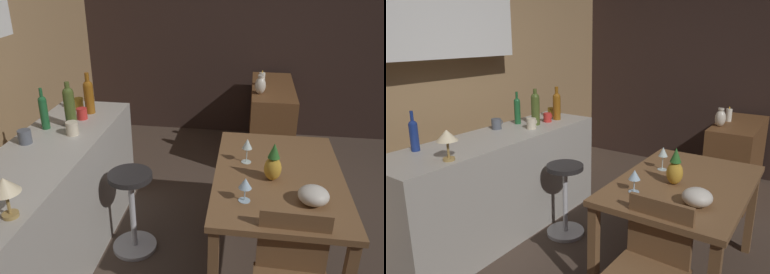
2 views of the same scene
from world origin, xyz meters
TOP-DOWN VIEW (x-y plane):
  - ground_plane at (0.00, 0.00)m, footprint 9.00×9.00m
  - wall_kitchen_back at (-0.06, 2.08)m, footprint 5.20×0.33m
  - wall_side_right at (2.55, 0.30)m, footprint 0.10×4.40m
  - dining_table at (0.09, -0.20)m, footprint 1.30×0.85m
  - kitchen_counter at (-0.17, 1.35)m, footprint 2.10×0.60m
  - sideboard_cabinet at (1.85, -0.23)m, footprint 1.10×0.44m
  - chair_near_window at (-0.62, -0.26)m, footprint 0.41×0.41m
  - bar_stool at (0.09, 0.83)m, footprint 0.34×0.34m
  - wine_glass_left at (-0.27, 0.01)m, footprint 0.08×0.08m
  - wine_glass_right at (0.23, 0.01)m, footprint 0.07×0.07m
  - pineapple_centerpiece at (0.01, -0.16)m, footprint 0.11×0.11m
  - fruit_bowl at (-0.23, -0.38)m, footprint 0.18×0.18m
  - wine_bottle_olive at (0.31, 1.33)m, footprint 0.08×0.08m
  - wine_bottle_cobalt at (-0.82, 1.53)m, footprint 0.06×0.06m
  - wine_bottle_green at (0.25, 1.50)m, footprint 0.06×0.06m
  - wine_bottle_amber at (0.61, 1.30)m, footprint 0.08×0.08m
  - cup_cream at (0.17, 1.26)m, footprint 0.12×0.09m
  - cup_slate at (-0.02, 1.51)m, footprint 0.12×0.09m
  - cup_red at (0.47, 1.31)m, footprint 0.12×0.08m
  - cup_mustard at (0.67, 1.42)m, footprint 0.11×0.07m
  - counter_lamp at (-0.82, 1.14)m, footprint 0.15×0.15m
  - pillar_candle_tall at (1.86, -0.10)m, footprint 0.06×0.06m
  - vase_ceramic_ivory at (1.56, -0.08)m, footprint 0.11×0.11m

SIDE VIEW (x-z plane):
  - ground_plane at x=0.00m, z-range 0.00..0.00m
  - bar_stool at x=0.09m, z-range 0.02..0.68m
  - sideboard_cabinet at x=1.85m, z-range 0.00..0.82m
  - kitchen_counter at x=-0.17m, z-range 0.00..0.90m
  - chair_near_window at x=-0.62m, z-range 0.06..0.90m
  - dining_table at x=0.09m, z-range 0.28..1.02m
  - fruit_bowl at x=-0.23m, z-range 0.74..0.85m
  - pineapple_centerpiece at x=0.01m, z-range 0.72..0.98m
  - wine_glass_left at x=-0.27m, z-range 0.78..0.93m
  - wine_glass_right at x=0.23m, z-range 0.79..0.96m
  - pillar_candle_tall at x=1.86m, z-range 0.81..0.97m
  - vase_ceramic_ivory at x=1.56m, z-range 0.81..1.00m
  - cup_red at x=0.47m, z-range 0.90..0.99m
  - cup_slate at x=-0.02m, z-range 0.90..1.00m
  - cup_cream at x=0.17m, z-range 0.90..1.00m
  - cup_mustard at x=0.67m, z-range 0.90..1.00m
  - wine_bottle_cobalt at x=-0.82m, z-range 0.88..1.18m
  - wine_bottle_green at x=0.25m, z-range 0.88..1.19m
  - wine_bottle_amber at x=0.61m, z-range 0.88..1.22m
  - counter_lamp at x=-0.82m, z-range 0.96..1.17m
  - wine_bottle_olive at x=0.31m, z-range 0.89..1.24m
  - wall_side_right at x=2.55m, z-range 0.00..2.60m
  - wall_kitchen_back at x=-0.06m, z-range 0.11..2.71m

